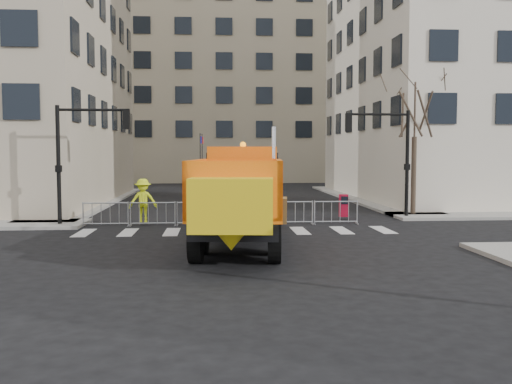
{
  "coord_description": "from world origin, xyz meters",
  "views": [
    {
      "loc": [
        -1.13,
        -18.32,
        3.33
      ],
      "look_at": [
        0.41,
        2.5,
        1.87
      ],
      "focal_mm": 40.0,
      "sensor_mm": 36.0,
      "label": 1
    }
  ],
  "objects": [
    {
      "name": "ground",
      "position": [
        0.0,
        0.0,
        0.0
      ],
      "size": [
        120.0,
        120.0,
        0.0
      ],
      "primitive_type": "plane",
      "color": "black",
      "rests_on": "ground"
    },
    {
      "name": "traffic_light_right",
      "position": [
        8.5,
        9.5,
        2.7
      ],
      "size": [
        0.18,
        0.18,
        5.4
      ],
      "primitive_type": "cylinder",
      "color": "black",
      "rests_on": "ground"
    },
    {
      "name": "building_far",
      "position": [
        0.0,
        52.0,
        12.0
      ],
      "size": [
        30.0,
        18.0,
        24.0
      ],
      "primitive_type": "cube",
      "color": "tan",
      "rests_on": "ground"
    },
    {
      "name": "street_tree",
      "position": [
        9.2,
        10.5,
        3.75
      ],
      "size": [
        3.0,
        3.0,
        7.5
      ],
      "primitive_type": null,
      "color": "#382B21",
      "rests_on": "ground"
    },
    {
      "name": "cop_b",
      "position": [
        0.38,
        5.89,
        0.93
      ],
      "size": [
        1.05,
        0.91,
        1.87
      ],
      "primitive_type": "imported",
      "rotation": [
        0.0,
        0.0,
        3.39
      ],
      "color": "black",
      "rests_on": "ground"
    },
    {
      "name": "newspaper_box",
      "position": [
        5.26,
        9.33,
        0.7
      ],
      "size": [
        0.52,
        0.48,
        1.1
      ],
      "primitive_type": "cube",
      "rotation": [
        0.0,
        0.0,
        -0.2
      ],
      "color": "#AD0D28",
      "rests_on": "sidewalk_back"
    },
    {
      "name": "traffic_light_left",
      "position": [
        -8.0,
        7.5,
        2.7
      ],
      "size": [
        0.18,
        0.18,
        5.4
      ],
      "primitive_type": "cylinder",
      "color": "black",
      "rests_on": "ground"
    },
    {
      "name": "sidewalk_back",
      "position": [
        0.0,
        8.5,
        0.07
      ],
      "size": [
        64.0,
        5.0,
        0.15
      ],
      "primitive_type": "cube",
      "color": "gray",
      "rests_on": "ground"
    },
    {
      "name": "cop_a",
      "position": [
        -1.15,
        7.0,
        0.79
      ],
      "size": [
        0.69,
        0.6,
        1.58
      ],
      "primitive_type": "imported",
      "rotation": [
        0.0,
        0.0,
        3.62
      ],
      "color": "black",
      "rests_on": "ground"
    },
    {
      "name": "worker",
      "position": [
        -4.35,
        7.76,
        1.14
      ],
      "size": [
        1.33,
        0.83,
        1.98
      ],
      "primitive_type": "imported",
      "rotation": [
        0.0,
        0.0,
        0.08
      ],
      "color": "#D6EB1B",
      "rests_on": "sidewalk_back"
    },
    {
      "name": "cop_c",
      "position": [
        -1.1,
        7.0,
        0.98
      ],
      "size": [
        1.16,
        1.13,
        1.96
      ],
      "primitive_type": "imported",
      "rotation": [
        0.0,
        0.0,
        3.9
      ],
      "color": "black",
      "rests_on": "ground"
    },
    {
      "name": "crowd_barriers",
      "position": [
        -0.75,
        7.6,
        0.55
      ],
      "size": [
        12.6,
        0.6,
        1.1
      ],
      "primitive_type": null,
      "color": "#9EA0A5",
      "rests_on": "ground"
    },
    {
      "name": "plow_truck",
      "position": [
        -0.24,
        1.27,
        1.9
      ],
      "size": [
        4.16,
        11.23,
        4.27
      ],
      "rotation": [
        0.0,
        0.0,
        1.47
      ],
      "color": "black",
      "rests_on": "ground"
    }
  ]
}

